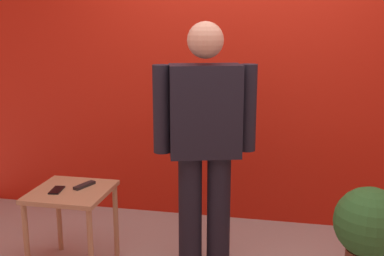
{
  "coord_description": "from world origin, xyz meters",
  "views": [
    {
      "loc": [
        0.35,
        -2.55,
        1.67
      ],
      "look_at": [
        -0.28,
        0.55,
        0.95
      ],
      "focal_mm": 43.45,
      "sensor_mm": 36.0,
      "label": 1
    }
  ],
  "objects_px": {
    "cell_phone": "(57,190)",
    "potted_plant": "(369,231)",
    "standing_person": "(205,139)",
    "side_table": "(72,203)",
    "tv_remote": "(84,185)"
  },
  "relations": [
    {
      "from": "standing_person",
      "to": "potted_plant",
      "type": "relative_size",
      "value": 2.44
    },
    {
      "from": "standing_person",
      "to": "potted_plant",
      "type": "distance_m",
      "value": 1.17
    },
    {
      "from": "side_table",
      "to": "potted_plant",
      "type": "bearing_deg",
      "value": 2.99
    },
    {
      "from": "cell_phone",
      "to": "side_table",
      "type": "bearing_deg",
      "value": 17.03
    },
    {
      "from": "cell_phone",
      "to": "tv_remote",
      "type": "relative_size",
      "value": 0.85
    },
    {
      "from": "cell_phone",
      "to": "potted_plant",
      "type": "bearing_deg",
      "value": -4.07
    },
    {
      "from": "standing_person",
      "to": "side_table",
      "type": "bearing_deg",
      "value": -172.15
    },
    {
      "from": "cell_phone",
      "to": "standing_person",
      "type": "bearing_deg",
      "value": 1.39
    },
    {
      "from": "tv_remote",
      "to": "potted_plant",
      "type": "relative_size",
      "value": 0.25
    },
    {
      "from": "potted_plant",
      "to": "cell_phone",
      "type": "bearing_deg",
      "value": -176.03
    },
    {
      "from": "side_table",
      "to": "potted_plant",
      "type": "distance_m",
      "value": 1.93
    },
    {
      "from": "standing_person",
      "to": "cell_phone",
      "type": "xyz_separation_m",
      "value": [
        -0.97,
        -0.16,
        -0.36
      ]
    },
    {
      "from": "tv_remote",
      "to": "potted_plant",
      "type": "distance_m",
      "value": 1.87
    },
    {
      "from": "side_table",
      "to": "standing_person",
      "type": "bearing_deg",
      "value": 7.85
    },
    {
      "from": "side_table",
      "to": "potted_plant",
      "type": "height_order",
      "value": "potted_plant"
    }
  ]
}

